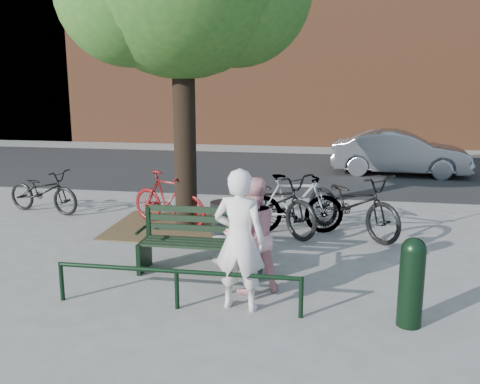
% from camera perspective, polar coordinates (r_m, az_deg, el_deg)
% --- Properties ---
extents(ground, '(90.00, 90.00, 0.00)m').
position_cam_1_polar(ground, '(7.79, -4.22, -8.62)').
color(ground, gray).
rests_on(ground, ground).
extents(dirt_pit, '(2.40, 2.00, 0.02)m').
position_cam_1_polar(dirt_pit, '(10.05, -6.80, -3.72)').
color(dirt_pit, brown).
rests_on(dirt_pit, ground).
extents(road, '(40.00, 7.00, 0.01)m').
position_cam_1_polar(road, '(15.90, 3.05, 2.35)').
color(road, black).
rests_on(road, ground).
extents(park_bench, '(1.74, 0.54, 0.97)m').
position_cam_1_polar(park_bench, '(7.70, -4.14, -5.09)').
color(park_bench, black).
rests_on(park_bench, ground).
extents(guard_railing, '(3.06, 0.06, 0.51)m').
position_cam_1_polar(guard_railing, '(6.56, -6.79, -9.02)').
color(guard_railing, black).
rests_on(guard_railing, ground).
extents(person_left, '(0.68, 0.50, 1.73)m').
position_cam_1_polar(person_left, '(6.39, -0.05, -5.13)').
color(person_left, silver).
rests_on(person_left, ground).
extents(person_right, '(0.93, 0.87, 1.53)m').
position_cam_1_polar(person_right, '(6.91, 1.27, -4.65)').
color(person_right, pink).
rests_on(person_right, ground).
extents(bollard, '(0.28, 0.28, 1.04)m').
position_cam_1_polar(bollard, '(6.35, 17.83, -8.83)').
color(bollard, black).
rests_on(bollard, ground).
extents(litter_bin, '(0.45, 0.45, 0.92)m').
position_cam_1_polar(litter_bin, '(8.14, -1.59, -4.18)').
color(litter_bin, gray).
rests_on(litter_bin, ground).
extents(bicycle_a, '(1.81, 0.98, 0.90)m').
position_cam_1_polar(bicycle_a, '(11.67, -20.25, 0.09)').
color(bicycle_a, black).
rests_on(bicycle_a, ground).
extents(bicycle_b, '(1.76, 1.13, 1.03)m').
position_cam_1_polar(bicycle_b, '(10.08, -7.61, -0.74)').
color(bicycle_b, '#5C0D0D').
rests_on(bicycle_b, ground).
extents(bicycle_c, '(2.08, 1.97, 1.12)m').
position_cam_1_polar(bicycle_c, '(9.62, 3.66, -1.01)').
color(bicycle_c, black).
rests_on(bicycle_c, ground).
extents(bicycle_d, '(1.86, 0.84, 1.08)m').
position_cam_1_polar(bicycle_d, '(9.54, 5.73, -1.28)').
color(bicycle_d, gray).
rests_on(bicycle_d, ground).
extents(bicycle_e, '(2.06, 2.07, 1.14)m').
position_cam_1_polar(bicycle_e, '(9.63, 11.89, -1.19)').
color(bicycle_e, black).
rests_on(bicycle_e, ground).
extents(parked_car, '(3.87, 1.60, 1.24)m').
position_cam_1_polar(parked_car, '(15.75, 16.71, 4.01)').
color(parked_car, gray).
rests_on(parked_car, ground).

